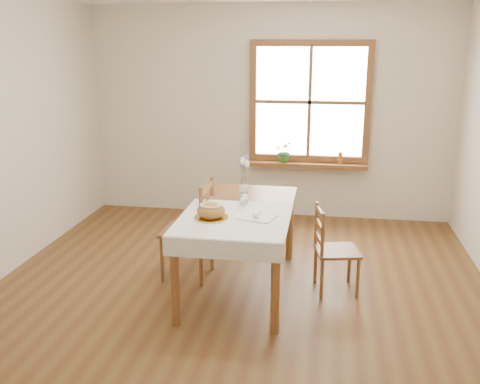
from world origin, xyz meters
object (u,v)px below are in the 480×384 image
object	(u,v)px
bread_plate	(211,218)
flower_vase	(244,191)
chair_left	(187,229)
chair_right	(337,250)
dining_table	(240,218)

from	to	relation	value
bread_plate	flower_vase	world-z (taller)	flower_vase
flower_vase	chair_left	bearing A→B (deg)	-154.37
chair_left	chair_right	bearing A→B (deg)	89.12
dining_table	chair_left	bearing A→B (deg)	162.88
chair_left	bread_plate	world-z (taller)	chair_left
dining_table	chair_left	xyz separation A→B (m)	(-0.53, 0.16, -0.20)
dining_table	chair_right	xyz separation A→B (m)	(0.86, 0.07, -0.27)
chair_left	flower_vase	world-z (taller)	chair_left
dining_table	bread_plate	world-z (taller)	bread_plate
dining_table	chair_right	world-z (taller)	chair_right
chair_right	bread_plate	bearing A→B (deg)	100.02
bread_plate	flower_vase	distance (m)	0.76
chair_left	chair_right	size ratio (longest dim) A/B	1.19
flower_vase	dining_table	bearing A→B (deg)	-85.68
chair_right	flower_vase	world-z (taller)	flower_vase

